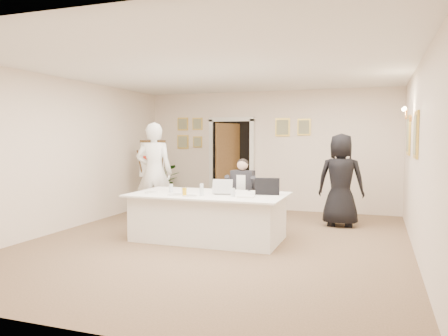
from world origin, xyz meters
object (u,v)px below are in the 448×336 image
object	(u,v)px
seated_man	(242,194)
standing_man	(154,172)
standing_woman	(341,180)
conference_table	(209,216)
flip_chart	(153,180)
laptop_bag	(267,186)
laptop	(225,186)
oj_glass	(185,192)
steel_jug	(184,190)
paper_stack	(246,196)
potted_palm	(162,185)

from	to	relation	value
seated_man	standing_man	bearing A→B (deg)	166.45
standing_woman	conference_table	bearing A→B (deg)	44.18
flip_chart	standing_man	size ratio (longest dim) A/B	0.80
laptop_bag	seated_man	bearing A→B (deg)	122.41
seated_man	standing_man	xyz separation A→B (m)	(-1.90, 0.13, 0.34)
standing_man	laptop	xyz separation A→B (m)	(1.87, -1.03, -0.09)
oj_glass	laptop	bearing A→B (deg)	41.24
standing_man	oj_glass	world-z (taller)	standing_man
laptop	steel_jug	bearing A→B (deg)	-172.97
standing_man	conference_table	bearing A→B (deg)	129.69
paper_stack	standing_man	bearing A→B (deg)	150.57
laptop_bag	steel_jug	size ratio (longest dim) A/B	3.56
conference_table	seated_man	bearing A→B (deg)	72.98
standing_man	standing_woman	distance (m)	3.69
conference_table	oj_glass	distance (m)	0.66
standing_woman	paper_stack	world-z (taller)	standing_woman
seated_man	standing_woman	bearing A→B (deg)	18.34
flip_chart	steel_jug	bearing A→B (deg)	-51.32
standing_woman	steel_jug	world-z (taller)	standing_woman
potted_palm	steel_jug	world-z (taller)	potted_palm
potted_palm	standing_man	bearing A→B (deg)	-66.48
flip_chart	potted_palm	xyz separation A→B (m)	(-0.29, 0.96, -0.22)
flip_chart	standing_man	bearing A→B (deg)	-60.66
standing_man	oj_glass	distance (m)	2.02
standing_woman	paper_stack	size ratio (longest dim) A/B	6.60
oj_glass	standing_man	bearing A→B (deg)	132.20
seated_man	flip_chart	world-z (taller)	flip_chart
potted_palm	oj_glass	size ratio (longest dim) A/B	8.09
conference_table	paper_stack	xyz separation A→B (m)	(0.72, -0.23, 0.40)
seated_man	laptop	xyz separation A→B (m)	(-0.02, -0.90, 0.24)
flip_chart	paper_stack	size ratio (longest dim) A/B	5.93
seated_man	standing_man	size ratio (longest dim) A/B	0.67
laptop	potted_palm	bearing A→B (deg)	123.16
paper_stack	conference_table	bearing A→B (deg)	162.37
paper_stack	oj_glass	distance (m)	0.99
seated_man	potted_palm	size ratio (longest dim) A/B	1.27
potted_palm	oj_glass	xyz separation A→B (m)	(2.21, -3.47, 0.31)
seated_man	flip_chart	xyz separation A→B (m)	(-2.47, 1.15, 0.08)
conference_table	laptop_bag	bearing A→B (deg)	11.14
standing_man	laptop_bag	distance (m)	2.71
laptop_bag	steel_jug	distance (m)	1.38
seated_man	laptop_bag	xyz separation A→B (m)	(0.67, -0.77, 0.24)
conference_table	potted_palm	bearing A→B (deg)	128.82
oj_glass	steel_jug	bearing A→B (deg)	115.58
oj_glass	paper_stack	bearing A→B (deg)	10.47
flip_chart	standing_woman	size ratio (longest dim) A/B	0.90
seated_man	laptop_bag	world-z (taller)	seated_man
potted_palm	seated_man	bearing A→B (deg)	-37.42
flip_chart	seated_man	bearing A→B (deg)	-25.00
standing_woman	flip_chart	bearing A→B (deg)	-2.18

